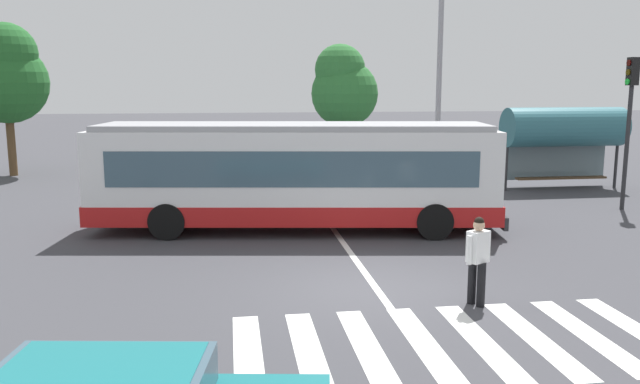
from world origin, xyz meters
TOP-DOWN VIEW (x-y plane):
  - ground_plane at (0.00, 0.00)m, footprint 160.00×160.00m
  - city_transit_bus at (-0.95, 5.56)m, footprint 11.79×4.18m
  - pedestrian_crossing_street at (1.83, -1.24)m, footprint 0.52×0.42m
  - parked_car_white at (-3.35, 13.76)m, footprint 2.07×4.59m
  - parked_car_blue at (-0.61, 13.59)m, footprint 2.11×4.61m
  - parked_car_silver at (2.02, 13.81)m, footprint 2.16×4.63m
  - traffic_light_far_corner at (10.26, 7.01)m, footprint 0.33×0.32m
  - bus_stop_shelter at (10.34, 11.21)m, footprint 4.79×1.54m
  - twin_arm_street_lamp at (5.14, 11.15)m, footprint 3.92×0.32m
  - background_tree_left at (-12.57, 18.23)m, footprint 3.64×3.64m
  - background_tree_right at (3.01, 19.78)m, footprint 3.40×3.40m
  - crosswalk_painted_stripes at (0.77, -2.91)m, footprint 7.11×3.30m
  - lane_center_line at (0.17, 2.00)m, footprint 0.16×24.00m

SIDE VIEW (x-z plane):
  - ground_plane at x=0.00m, z-range 0.00..0.00m
  - lane_center_line at x=0.17m, z-range 0.00..0.01m
  - crosswalk_painted_stripes at x=0.77m, z-range 0.00..0.01m
  - parked_car_white at x=-3.35m, z-range 0.09..1.44m
  - parked_car_blue at x=-0.61m, z-range 0.09..1.44m
  - parked_car_silver at x=2.02m, z-range 0.09..1.44m
  - pedestrian_crossing_street at x=1.83m, z-range 0.11..1.83m
  - city_transit_bus at x=-0.95m, z-range 0.06..3.12m
  - bus_stop_shelter at x=10.34m, z-range 0.79..4.04m
  - traffic_light_far_corner at x=10.26m, z-range 0.84..5.85m
  - background_tree_right at x=3.01m, z-range 0.94..7.07m
  - background_tree_left at x=-12.57m, z-range 1.14..7.99m
  - twin_arm_street_lamp at x=5.14m, z-range 1.01..10.54m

